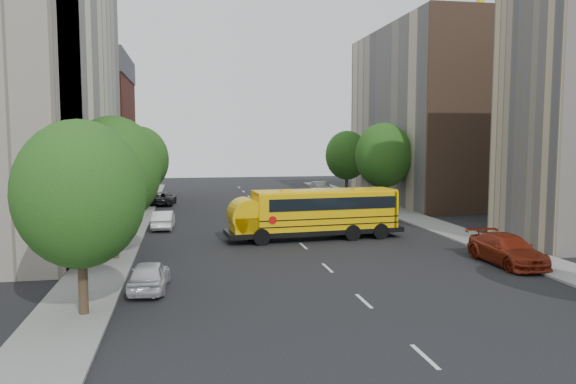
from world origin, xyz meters
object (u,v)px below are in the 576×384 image
object	(u,v)px
safari_truck	(335,203)
parked_car_2	(164,198)
street_tree_2	(139,160)
parked_car_5	(321,188)
street_tree_4	(384,155)
parked_car_0	(149,276)
school_bus	(313,211)
parked_car_3	(507,250)
street_tree_5	(347,155)
street_tree_0	(80,194)
parked_car_1	(163,220)
street_tree_1	(113,170)
parked_car_4	(365,201)

from	to	relation	value
safari_truck	parked_car_2	xyz separation A→B (m)	(-14.45, 12.05, -0.64)
street_tree_2	parked_car_2	size ratio (longest dim) A/B	1.63
parked_car_2	parked_car_5	world-z (taller)	parked_car_5
street_tree_4	safari_truck	xyz separation A→B (m)	(-5.87, -4.54, -3.77)
street_tree_4	parked_car_5	world-z (taller)	street_tree_4
parked_car_0	parked_car_5	size ratio (longest dim) A/B	0.87
parked_car_5	school_bus	bearing A→B (deg)	-108.55
parked_car_3	street_tree_4	bearing A→B (deg)	85.34
school_bus	safari_truck	xyz separation A→B (m)	(3.99, 9.18, -0.56)
street_tree_5	parked_car_3	size ratio (longest dim) A/B	1.38
street_tree_4	parked_car_2	xyz separation A→B (m)	(-20.32, 7.51, -4.42)
parked_car_0	school_bus	bearing A→B (deg)	-128.40
street_tree_0	parked_car_1	bearing A→B (deg)	83.82
street_tree_5	street_tree_1	bearing A→B (deg)	-126.25
street_tree_5	parked_car_4	size ratio (longest dim) A/B	1.67
street_tree_5	parked_car_0	world-z (taller)	street_tree_5
parked_car_1	parked_car_2	distance (m)	15.19
school_bus	parked_car_4	xyz separation A→B (m)	(8.46, 14.62, -1.10)
parked_car_5	safari_truck	bearing A→B (deg)	-104.24
street_tree_4	safari_truck	bearing A→B (deg)	-142.29
parked_car_4	parked_car_5	size ratio (longest dim) A/B	1.00
street_tree_0	street_tree_1	world-z (taller)	street_tree_1
street_tree_0	safari_truck	size ratio (longest dim) A/B	1.26
street_tree_1	parked_car_0	xyz separation A→B (m)	(2.20, -6.73, -4.28)
parked_car_3	parked_car_5	size ratio (longest dim) A/B	1.21
safari_truck	school_bus	bearing A→B (deg)	-108.88
street_tree_0	parked_car_1	distance (m)	20.83
street_tree_5	parked_car_4	world-z (taller)	street_tree_5
street_tree_5	parked_car_1	size ratio (longest dim) A/B	1.83
street_tree_0	street_tree_2	bearing A→B (deg)	90.00
street_tree_4	parked_car_5	xyz separation A→B (m)	(-2.20, 15.18, -4.33)
parked_car_4	parked_car_5	bearing A→B (deg)	90.27
safari_truck	parked_car_1	bearing A→B (deg)	-162.67
street_tree_5	parked_car_3	distance (m)	35.15
street_tree_0	parked_car_4	world-z (taller)	street_tree_0
parked_car_0	parked_car_1	world-z (taller)	parked_car_1
parked_car_5	street_tree_5	bearing A→B (deg)	-59.06
street_tree_5	street_tree_2	bearing A→B (deg)	-151.39
street_tree_1	street_tree_5	size ratio (longest dim) A/B	1.05
parked_car_1	street_tree_2	bearing A→B (deg)	-71.18
parked_car_4	parked_car_5	world-z (taller)	parked_car_4
street_tree_1	parked_car_1	xyz separation A→B (m)	(2.20, 10.33, -4.28)
street_tree_0	parked_car_3	distance (m)	21.57
parked_car_2	parked_car_1	bearing A→B (deg)	97.69
street_tree_2	parked_car_4	xyz separation A→B (m)	(20.60, 0.91, -4.06)
street_tree_5	parked_car_2	xyz separation A→B (m)	(-20.32, -4.49, -4.05)
street_tree_1	parked_car_1	size ratio (longest dim) A/B	1.93
street_tree_4	parked_car_0	xyz separation A→B (m)	(-19.80, -24.73, -4.40)
street_tree_2	parked_car_4	size ratio (longest dim) A/B	1.71
street_tree_0	street_tree_4	distance (m)	35.61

